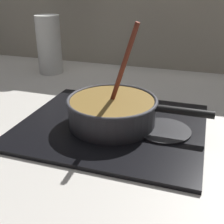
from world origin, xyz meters
TOP-DOWN VIEW (x-y plane):
  - ground at (0.00, 0.00)m, footprint 2.40×1.60m
  - backsplash_wall at (0.00, 0.79)m, footprint 2.40×0.02m
  - hob_plate at (0.04, 0.08)m, footprint 0.56×0.48m
  - burner_ring at (0.04, 0.08)m, footprint 0.20×0.20m
  - spare_burner at (0.20, 0.08)m, footprint 0.16×0.16m
  - cooking_pan at (0.04, 0.08)m, footprint 0.43×0.28m
  - paper_towel_roll at (-0.43, 0.54)m, footprint 0.12×0.12m

SIDE VIEW (x-z plane):
  - ground at x=0.00m, z-range -0.04..0.00m
  - hob_plate at x=0.04m, z-range 0.00..0.01m
  - spare_burner at x=0.20m, z-range 0.01..0.02m
  - burner_ring at x=0.04m, z-range 0.01..0.02m
  - cooking_pan at x=0.04m, z-range -0.10..0.21m
  - paper_towel_roll at x=-0.43m, z-range 0.00..0.28m
  - backsplash_wall at x=0.00m, z-range 0.00..0.55m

